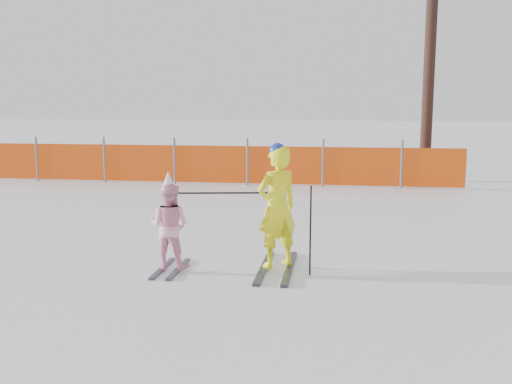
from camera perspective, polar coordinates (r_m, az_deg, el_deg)
ground at (r=7.49m, az=-0.56°, el=-8.17°), size 120.00×120.00×0.00m
adult at (r=7.50m, az=2.13°, el=-1.56°), size 0.70×1.55×1.69m
child at (r=7.59m, az=-8.65°, el=-3.33°), size 0.61×0.96×1.32m
ski_poles at (r=7.36m, az=1.03°, el=-1.98°), size 1.74×0.22×1.17m
safety_fence at (r=16.03m, az=-12.51°, el=2.89°), size 17.62×0.06×1.25m
tree_trunks at (r=17.10m, az=21.84°, el=10.83°), size 4.80×0.79×6.00m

